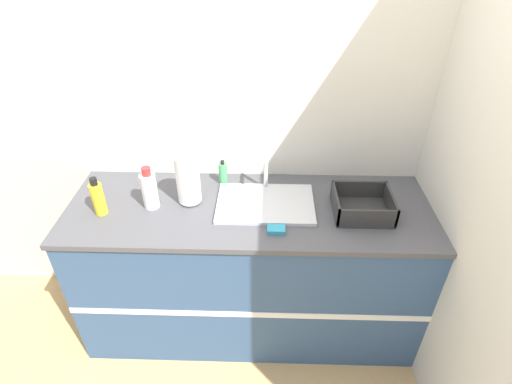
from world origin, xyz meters
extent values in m
plane|color=tan|center=(0.00, 0.00, 0.00)|extent=(12.00, 12.00, 0.00)
cube|color=beige|center=(0.00, 0.69, 1.30)|extent=(4.36, 0.06, 2.60)
cube|color=beige|center=(1.01, 0.33, 1.30)|extent=(0.06, 2.66, 2.60)
cube|color=#33517A|center=(0.00, 0.33, 0.45)|extent=(1.96, 0.66, 0.91)
cube|color=white|center=(0.00, 0.00, 0.45)|extent=(1.96, 0.01, 0.04)
cube|color=#4C4C51|center=(0.00, 0.33, 0.92)|extent=(1.98, 0.68, 0.03)
cube|color=silver|center=(0.08, 0.35, 0.95)|extent=(0.52, 0.36, 0.02)
cylinder|color=silver|center=(0.08, 0.50, 1.07)|extent=(0.02, 0.02, 0.23)
cylinder|color=silver|center=(0.08, 0.44, 1.19)|extent=(0.02, 0.13, 0.02)
cylinder|color=#4C4C51|center=(-0.33, 0.37, 0.94)|extent=(0.09, 0.09, 0.01)
cylinder|color=white|center=(-0.33, 0.37, 1.09)|extent=(0.13, 0.13, 0.28)
cube|color=#2D2D2D|center=(0.59, 0.30, 0.94)|extent=(0.30, 0.27, 0.01)
cube|color=#2D2D2D|center=(0.59, 0.17, 1.00)|extent=(0.30, 0.01, 0.10)
cube|color=#2D2D2D|center=(0.59, 0.42, 1.00)|extent=(0.30, 0.01, 0.10)
cube|color=#2D2D2D|center=(0.45, 0.30, 1.00)|extent=(0.01, 0.27, 0.10)
cube|color=#2D2D2D|center=(0.73, 0.30, 1.00)|extent=(0.01, 0.27, 0.10)
cylinder|color=white|center=(-0.53, 0.32, 1.04)|extent=(0.08, 0.08, 0.20)
cylinder|color=red|center=(-0.53, 0.32, 1.16)|extent=(0.05, 0.05, 0.04)
cylinder|color=yellow|center=(-0.78, 0.25, 1.03)|extent=(0.06, 0.06, 0.18)
cylinder|color=black|center=(-0.78, 0.25, 1.14)|extent=(0.04, 0.04, 0.04)
cylinder|color=#4CB266|center=(-0.17, 0.56, 1.00)|extent=(0.05, 0.05, 0.13)
cylinder|color=black|center=(-0.17, 0.56, 1.08)|extent=(0.02, 0.02, 0.02)
cube|color=#3399BF|center=(0.14, 0.13, 0.95)|extent=(0.09, 0.06, 0.02)
camera|label=1|loc=(0.08, -1.39, 2.24)|focal=28.00mm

